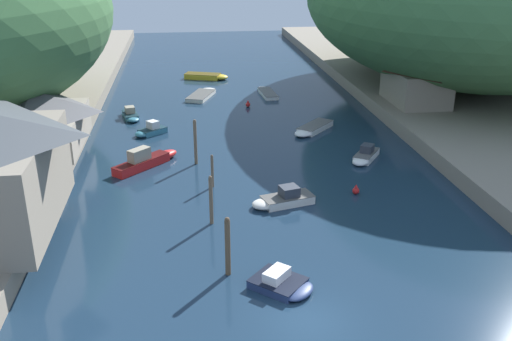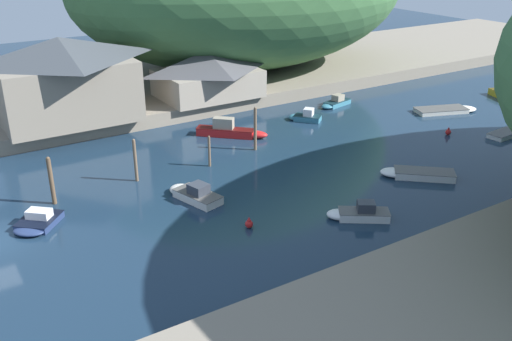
# 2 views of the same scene
# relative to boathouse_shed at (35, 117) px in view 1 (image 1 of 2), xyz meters

# --- Properties ---
(water_surface) EXTENTS (130.00, 130.00, 0.00)m
(water_surface) POSITION_rel_boathouse_shed_xyz_m (17.12, 6.32, -3.71)
(water_surface) COLOR #192D42
(water_surface) RESTS_ON ground
(right_bank) EXTENTS (22.00, 120.00, 1.32)m
(right_bank) POSITION_rel_boathouse_shed_xyz_m (42.33, 6.32, -3.05)
(right_bank) COLOR gray
(right_bank) RESTS_ON ground
(boathouse_shed) EXTENTS (7.59, 10.35, 4.60)m
(boathouse_shed) POSITION_rel_boathouse_shed_xyz_m (0.00, 0.00, 0.00)
(boathouse_shed) COLOR gray
(boathouse_shed) RESTS_ON left_bank
(right_bank_cottage) EXTENTS (5.37, 8.03, 4.47)m
(right_bank_cottage) POSITION_rel_boathouse_shed_xyz_m (35.30, 9.04, -0.08)
(right_bank_cottage) COLOR gray
(right_bank_cottage) RESTS_ON right_bank
(boat_cabin_cruiser) EXTENTS (4.80, 5.13, 0.57)m
(boat_cabin_cruiser) POSITION_rel_boathouse_shed_xyz_m (23.64, 4.82, -3.43)
(boat_cabin_cruiser) COLOR white
(boat_cabin_cruiser) RESTS_ON water_surface
(boat_mid_channel) EXTENTS (5.29, 5.42, 1.68)m
(boat_mid_channel) POSITION_rel_boathouse_shed_xyz_m (8.65, -2.24, -3.20)
(boat_mid_channel) COLOR red
(boat_mid_channel) RESTS_ON water_surface
(boat_navy_launch) EXTENTS (1.89, 6.13, 0.43)m
(boat_navy_launch) POSITION_rel_boathouse_shed_xyz_m (21.49, 19.71, -3.49)
(boat_navy_launch) COLOR white
(boat_navy_launch) RESTS_ON water_surface
(boat_white_cruiser) EXTENTS (3.33, 4.01, 1.20)m
(boat_white_cruiser) POSITION_rel_boathouse_shed_xyz_m (26.31, -3.20, -3.33)
(boat_white_cruiser) COLOR white
(boat_white_cruiser) RESTS_ON water_surface
(boat_far_right_bank) EXTENTS (5.98, 3.64, 0.67)m
(boat_far_right_bank) POSITION_rel_boathouse_shed_xyz_m (15.02, 28.62, -3.37)
(boat_far_right_bank) COLOR gold
(boat_far_right_bank) RESTS_ON water_surface
(boat_far_upstream) EXTENTS (3.73, 3.65, 0.97)m
(boat_far_upstream) POSITION_rel_boathouse_shed_xyz_m (16.43, -20.81, -3.40)
(boat_far_upstream) COLOR navy
(boat_far_upstream) RESTS_ON water_surface
(boat_red_skiff) EXTENTS (4.10, 6.71, 0.44)m
(boat_red_skiff) POSITION_rel_boathouse_shed_xyz_m (14.00, 19.75, -3.49)
(boat_red_skiff) COLOR silver
(boat_red_skiff) RESTS_ON water_surface
(boat_near_quay) EXTENTS (4.60, 2.65, 1.26)m
(boat_near_quay) POSITION_rel_boathouse_shed_xyz_m (18.10, -10.78, -3.31)
(boat_near_quay) COLOR silver
(boat_near_quay) RESTS_ON water_surface
(boat_moored_right) EXTENTS (3.27, 3.03, 1.24)m
(boat_moored_right) POSITION_rel_boathouse_shed_xyz_m (8.52, 5.88, -3.33)
(boat_moored_right) COLOR teal
(boat_moored_right) RESTS_ON water_surface
(boat_small_dinghy) EXTENTS (2.12, 4.08, 1.12)m
(boat_small_dinghy) POSITION_rel_boathouse_shed_xyz_m (6.36, 11.42, -3.36)
(boat_small_dinghy) COLOR teal
(boat_small_dinghy) RESTS_ON water_surface
(mooring_post_nearest) EXTENTS (0.30, 0.30, 3.42)m
(mooring_post_nearest) POSITION_rel_boathouse_shed_xyz_m (13.74, -19.06, -1.99)
(mooring_post_nearest) COLOR brown
(mooring_post_nearest) RESTS_ON water_surface
(mooring_post_second) EXTENTS (0.24, 0.24, 3.28)m
(mooring_post_second) POSITION_rel_boathouse_shed_xyz_m (13.19, -12.96, -2.06)
(mooring_post_second) COLOR brown
(mooring_post_second) RESTS_ON water_surface
(mooring_post_middle) EXTENTS (0.20, 0.20, 2.52)m
(mooring_post_middle) POSITION_rel_boathouse_shed_xyz_m (13.59, -7.13, -2.44)
(mooring_post_middle) COLOR brown
(mooring_post_middle) RESTS_ON water_surface
(mooring_post_fourth) EXTENTS (0.25, 0.25, 3.74)m
(mooring_post_fourth) POSITION_rel_boathouse_shed_xyz_m (12.54, -2.27, -1.83)
(mooring_post_fourth) COLOR brown
(mooring_post_fourth) RESTS_ON water_surface
(channel_buoy_near) EXTENTS (0.51, 0.51, 0.76)m
(channel_buoy_near) POSITION_rel_boathouse_shed_xyz_m (18.66, 14.30, -3.41)
(channel_buoy_near) COLOR red
(channel_buoy_near) RESTS_ON water_surface
(channel_buoy_far) EXTENTS (0.50, 0.50, 0.75)m
(channel_buoy_far) POSITION_rel_boathouse_shed_xyz_m (23.61, -9.70, -3.41)
(channel_buoy_far) COLOR red
(channel_buoy_far) RESTS_ON water_surface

